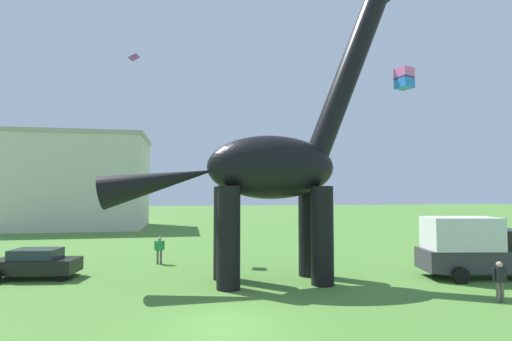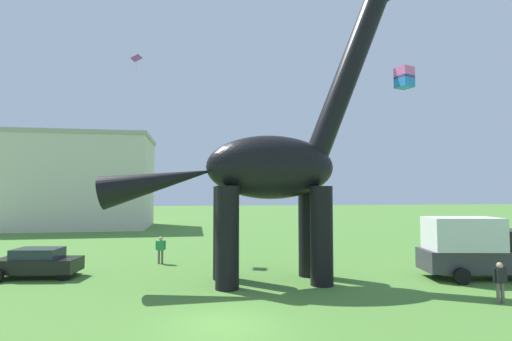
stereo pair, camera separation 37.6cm
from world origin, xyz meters
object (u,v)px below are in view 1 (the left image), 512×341
object	(u,v)px
dinosaur_sculpture	(270,167)
parked_box_truck	(473,246)
kite_trailing	(404,78)
parked_sedan_left	(36,263)
person_near_flyer	(500,277)
kite_mid_center	(134,57)
person_far_spectator	(159,247)

from	to	relation	value
dinosaur_sculpture	parked_box_truck	distance (m)	11.61
parked_box_truck	kite_trailing	size ratio (longest dim) A/B	5.77
parked_sedan_left	kite_trailing	xyz separation A→B (m)	(18.44, -4.74, 9.42)
dinosaur_sculpture	person_near_flyer	xyz separation A→B (m)	(8.59, -5.14, -4.79)
person_near_flyer	kite_trailing	distance (m)	10.01
parked_box_truck	kite_mid_center	size ratio (longest dim) A/B	4.70
parked_sedan_left	person_far_spectator	xyz separation A→B (m)	(6.08, 3.12, 0.23)
person_far_spectator	parked_sedan_left	bearing A→B (deg)	109.37
dinosaur_sculpture	kite_trailing	bearing A→B (deg)	-8.10
kite_trailing	dinosaur_sculpture	bearing A→B (deg)	164.14
person_far_spectator	kite_trailing	distance (m)	17.29
parked_box_truck	kite_mid_center	xyz separation A→B (m)	(-19.13, 12.37, 13.36)
person_near_flyer	kite_trailing	size ratio (longest dim) A/B	1.62
dinosaur_sculpture	parked_sedan_left	world-z (taller)	dinosaur_sculpture
person_far_spectator	kite_mid_center	xyz separation A→B (m)	(-2.48, 5.37, 13.98)
dinosaur_sculpture	person_near_flyer	size ratio (longest dim) A/B	9.69
parked_box_truck	kite_trailing	xyz separation A→B (m)	(-4.30, -0.86, 8.57)
parked_sedan_left	kite_trailing	distance (m)	21.24
kite_trailing	kite_mid_center	bearing A→B (deg)	138.26
kite_trailing	kite_mid_center	world-z (taller)	kite_mid_center
person_far_spectator	person_near_flyer	bearing A→B (deg)	-135.46
person_near_flyer	kite_trailing	world-z (taller)	kite_trailing
person_near_flyer	dinosaur_sculpture	bearing A→B (deg)	46.36
parked_box_truck	kite_mid_center	distance (m)	26.41
parked_sedan_left	kite_trailing	world-z (taller)	kite_trailing
person_near_flyer	person_far_spectator	distance (m)	18.25
parked_box_truck	kite_trailing	bearing A→B (deg)	-158.82
person_far_spectator	kite_trailing	size ratio (longest dim) A/B	1.68
kite_mid_center	dinosaur_sculpture	bearing A→B (deg)	-53.81
dinosaur_sculpture	person_near_flyer	bearing A→B (deg)	-23.14
kite_trailing	kite_mid_center	xyz separation A→B (m)	(-14.83, 13.23, 4.79)
person_near_flyer	kite_mid_center	xyz separation A→B (m)	(-16.92, 16.53, 14.01)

